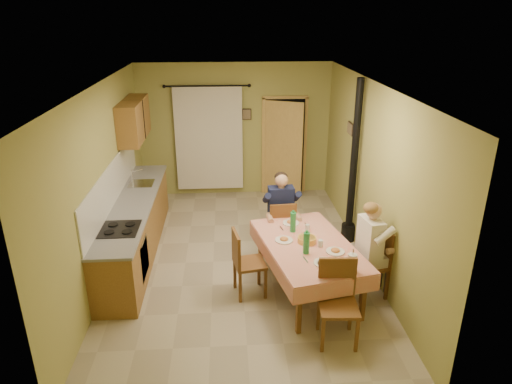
{
  "coord_description": "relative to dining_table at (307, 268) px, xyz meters",
  "views": [
    {
      "loc": [
        -0.19,
        -6.42,
        3.76
      ],
      "look_at": [
        0.25,
        0.1,
        1.15
      ],
      "focal_mm": 32.0,
      "sensor_mm": 36.0,
      "label": 1
    }
  ],
  "objects": [
    {
      "name": "floor",
      "position": [
        -0.91,
        0.9,
        -0.38
      ],
      "size": [
        4.0,
        6.0,
        0.01
      ],
      "primitive_type": "cube",
      "color": "tan",
      "rests_on": "ground"
    },
    {
      "name": "room_shell",
      "position": [
        -0.91,
        0.9,
        1.44
      ],
      "size": [
        4.04,
        6.04,
        2.82
      ],
      "color": "#A19F53",
      "rests_on": "ground"
    },
    {
      "name": "kitchen_run",
      "position": [
        -2.61,
        1.3,
        0.1
      ],
      "size": [
        0.64,
        3.64,
        1.56
      ],
      "color": "brown",
      "rests_on": "ground"
    },
    {
      "name": "upper_cabinets",
      "position": [
        -2.73,
        2.6,
        1.57
      ],
      "size": [
        0.35,
        1.4,
        0.7
      ],
      "primitive_type": "cube",
      "color": "brown",
      "rests_on": "room_shell"
    },
    {
      "name": "curtain",
      "position": [
        -1.46,
        3.8,
        0.88
      ],
      "size": [
        1.7,
        0.07,
        2.22
      ],
      "color": "black",
      "rests_on": "ground"
    },
    {
      "name": "doorway",
      "position": [
        0.13,
        3.79,
        0.67
      ],
      "size": [
        0.96,
        0.39,
        2.15
      ],
      "color": "black",
      "rests_on": "ground"
    },
    {
      "name": "dining_table",
      "position": [
        0.0,
        0.0,
        0.0
      ],
      "size": [
        1.53,
        2.13,
        0.76
      ],
      "rotation": [
        0.0,
        0.0,
        0.21
      ],
      "color": "#E08C79",
      "rests_on": "ground"
    },
    {
      "name": "tableware",
      "position": [
        0.04,
        -0.1,
        0.45
      ],
      "size": [
        0.92,
        1.56,
        0.33
      ],
      "color": "white",
      "rests_on": "dining_table"
    },
    {
      "name": "chair_far",
      "position": [
        -0.25,
        1.06,
        -0.09
      ],
      "size": [
        0.44,
        0.44,
        0.98
      ],
      "rotation": [
        0.0,
        0.0,
        0.07
      ],
      "color": "brown",
      "rests_on": "ground"
    },
    {
      "name": "chair_near",
      "position": [
        0.19,
        -1.06,
        -0.09
      ],
      "size": [
        0.49,
        0.49,
        1.02
      ],
      "rotation": [
        0.0,
        0.0,
        3.07
      ],
      "color": "brown",
      "rests_on": "ground"
    },
    {
      "name": "chair_right",
      "position": [
        0.86,
        -0.13,
        -0.09
      ],
      "size": [
        0.52,
        0.52,
        1.0
      ],
      "rotation": [
        0.0,
        0.0,
        1.77
      ],
      "color": "brown",
      "rests_on": "ground"
    },
    {
      "name": "chair_left",
      "position": [
        -0.83,
        -0.0,
        -0.09
      ],
      "size": [
        0.49,
        0.49,
        0.98
      ],
      "rotation": [
        0.0,
        0.0,
        -1.39
      ],
      "color": "brown",
      "rests_on": "ground"
    },
    {
      "name": "man_far",
      "position": [
        -0.25,
        1.07,
        0.5
      ],
      "size": [
        0.6,
        0.48,
        1.39
      ],
      "rotation": [
        0.0,
        0.0,
        0.07
      ],
      "color": "#141938",
      "rests_on": "chair_far"
    },
    {
      "name": "man_right",
      "position": [
        0.85,
        -0.14,
        0.5
      ],
      "size": [
        0.53,
        0.63,
        1.39
      ],
      "rotation": [
        0.0,
        0.0,
        1.77
      ],
      "color": "silver",
      "rests_on": "chair_right"
    },
    {
      "name": "stove_flue",
      "position": [
        0.99,
        1.5,
        0.65
      ],
      "size": [
        0.24,
        0.24,
        2.8
      ],
      "color": "black",
      "rests_on": "ground"
    },
    {
      "name": "picture_back",
      "position": [
        -0.66,
        3.87,
        1.37
      ],
      "size": [
        0.19,
        0.03,
        0.23
      ],
      "primitive_type": "cube",
      "color": "black",
      "rests_on": "room_shell"
    },
    {
      "name": "picture_right",
      "position": [
        1.06,
        2.1,
        1.47
      ],
      "size": [
        0.03,
        0.31,
        0.21
      ],
      "primitive_type": "cube",
      "color": "brown",
      "rests_on": "room_shell"
    }
  ]
}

